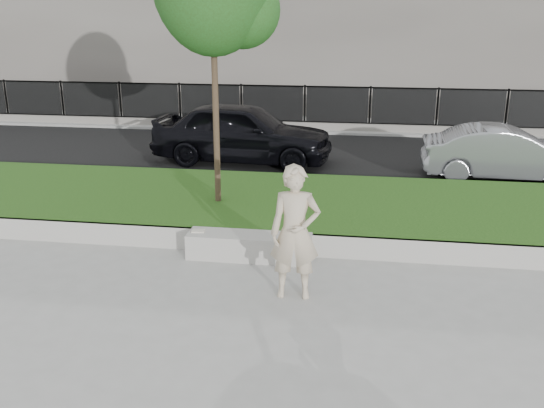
% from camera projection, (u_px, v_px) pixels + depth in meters
% --- Properties ---
extents(ground, '(90.00, 90.00, 0.00)m').
position_uv_depth(ground, '(266.00, 279.00, 9.52)').
color(ground, gray).
rests_on(ground, ground).
extents(grass_bank, '(34.00, 4.00, 0.40)m').
position_uv_depth(grass_bank, '(290.00, 208.00, 12.28)').
color(grass_bank, black).
rests_on(grass_bank, ground).
extents(grass_kerb, '(34.00, 0.08, 0.40)m').
position_uv_depth(grass_kerb, '(276.00, 243.00, 10.44)').
color(grass_kerb, '#A19F96').
rests_on(grass_kerb, ground).
extents(street, '(34.00, 7.00, 0.04)m').
position_uv_depth(street, '(313.00, 155.00, 17.51)').
color(street, black).
rests_on(street, ground).
extents(far_pavement, '(34.00, 3.00, 0.12)m').
position_uv_depth(far_pavement, '(324.00, 126.00, 21.74)').
color(far_pavement, gray).
rests_on(far_pavement, ground).
extents(iron_fence, '(32.00, 0.30, 1.50)m').
position_uv_depth(iron_fence, '(322.00, 117.00, 20.65)').
color(iron_fence, slate).
rests_on(iron_fence, far_pavement).
extents(stone_bench, '(2.10, 0.53, 0.43)m').
position_uv_depth(stone_bench, '(249.00, 246.00, 10.27)').
color(stone_bench, '#A19F96').
rests_on(stone_bench, ground).
extents(man, '(0.76, 0.53, 1.98)m').
position_uv_depth(man, '(295.00, 233.00, 8.69)').
color(man, '#C6B598').
rests_on(man, ground).
extents(book, '(0.23, 0.17, 0.02)m').
position_uv_depth(book, '(198.00, 231.00, 10.33)').
color(book, beige).
rests_on(book, stone_bench).
extents(car_dark, '(4.98, 2.29, 1.66)m').
position_uv_depth(car_dark, '(242.00, 132.00, 16.42)').
color(car_dark, black).
rests_on(car_dark, street).
extents(car_silver, '(3.99, 1.46, 1.31)m').
position_uv_depth(car_silver, '(505.00, 153.00, 14.79)').
color(car_silver, gray).
rests_on(car_silver, street).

